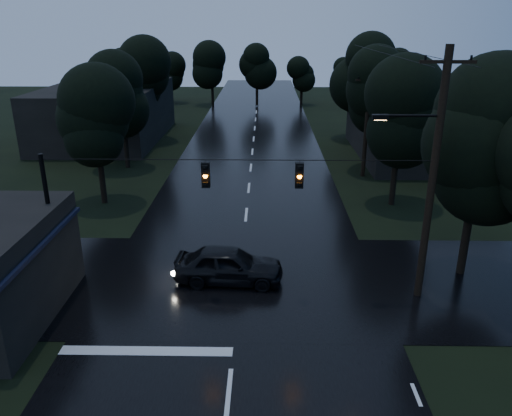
{
  "coord_description": "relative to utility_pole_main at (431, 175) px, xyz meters",
  "views": [
    {
      "loc": [
        1.06,
        -7.34,
        10.78
      ],
      "look_at": [
        0.68,
        14.22,
        2.63
      ],
      "focal_mm": 35.0,
      "sensor_mm": 36.0,
      "label": 1
    }
  ],
  "objects": [
    {
      "name": "tree_left_c",
      "position": [
        -17.61,
        29.0,
        0.74
      ],
      "size": [
        4.48,
        4.48,
        9.44
      ],
      "color": "black",
      "rests_on": "ground"
    },
    {
      "name": "car",
      "position": [
        -7.87,
        1.04,
        -4.46
      ],
      "size": [
        4.81,
        2.17,
        1.6
      ],
      "primitive_type": "imported",
      "rotation": [
        0.0,
        0.0,
        1.51
      ],
      "color": "black",
      "rests_on": "ground"
    },
    {
      "name": "tree_right_b",
      "position": [
        2.19,
        19.0,
        0.74
      ],
      "size": [
        4.48,
        4.48,
        9.44
      ],
      "color": "black",
      "rests_on": "ground"
    },
    {
      "name": "utility_pole_far",
      "position": [
        0.89,
        17.0,
        -1.38
      ],
      "size": [
        2.0,
        0.3,
        7.5
      ],
      "color": "black",
      "rests_on": "ground"
    },
    {
      "name": "building_far_left",
      "position": [
        -21.41,
        29.0,
        -2.76
      ],
      "size": [
        10.0,
        16.0,
        5.0
      ],
      "primitive_type": "cube",
      "color": "black",
      "rests_on": "ground"
    },
    {
      "name": "tree_corner_near",
      "position": [
        2.59,
        2.0,
        0.74
      ],
      "size": [
        4.48,
        4.48,
        9.44
      ],
      "color": "black",
      "rests_on": "ground"
    },
    {
      "name": "span_signals",
      "position": [
        -6.85,
        -0.01,
        -0.01
      ],
      "size": [
        15.0,
        0.37,
        1.12
      ],
      "color": "black",
      "rests_on": "ground"
    },
    {
      "name": "tree_right_c",
      "position": [
        2.79,
        29.0,
        1.11
      ],
      "size": [
        4.76,
        4.76,
        10.03
      ],
      "color": "black",
      "rests_on": "ground"
    },
    {
      "name": "main_road",
      "position": [
        -7.41,
        19.0,
        -5.26
      ],
      "size": [
        12.0,
        120.0,
        0.02
      ],
      "primitive_type": "cube",
      "color": "black",
      "rests_on": "ground"
    },
    {
      "name": "anchor_pole_left",
      "position": [
        -14.91,
        0.0,
        -2.26
      ],
      "size": [
        0.18,
        0.18,
        6.0
      ],
      "primitive_type": "cylinder",
      "color": "black",
      "rests_on": "ground"
    },
    {
      "name": "tree_right_a",
      "position": [
        1.59,
        11.0,
        0.36
      ],
      "size": [
        4.2,
        4.2,
        8.85
      ],
      "color": "black",
      "rests_on": "ground"
    },
    {
      "name": "tree_left_b",
      "position": [
        -17.01,
        19.0,
        0.36
      ],
      "size": [
        4.2,
        4.2,
        8.85
      ],
      "color": "black",
      "rests_on": "ground"
    },
    {
      "name": "cross_street",
      "position": [
        -7.41,
        1.0,
        -5.26
      ],
      "size": [
        60.0,
        9.0,
        0.02
      ],
      "primitive_type": "cube",
      "color": "black",
      "rests_on": "ground"
    },
    {
      "name": "tree_left_a",
      "position": [
        -16.41,
        11.0,
        -0.02
      ],
      "size": [
        3.92,
        3.92,
        8.26
      ],
      "color": "black",
      "rests_on": "ground"
    },
    {
      "name": "utility_pole_main",
      "position": [
        0.0,
        0.0,
        0.0
      ],
      "size": [
        3.5,
        0.3,
        10.0
      ],
      "color": "black",
      "rests_on": "ground"
    },
    {
      "name": "building_far_right",
      "position": [
        6.59,
        23.0,
        -3.06
      ],
      "size": [
        10.0,
        14.0,
        4.4
      ],
      "primitive_type": "cube",
      "color": "black",
      "rests_on": "ground"
    }
  ]
}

